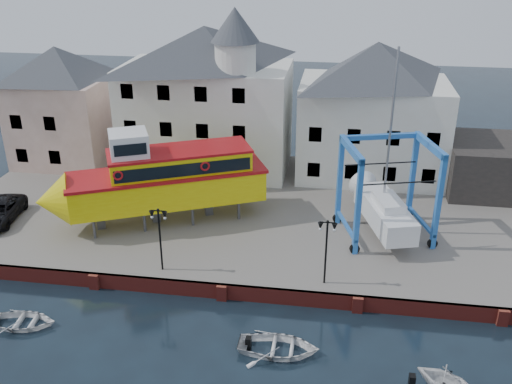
# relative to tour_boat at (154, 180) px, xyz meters

# --- Properties ---
(ground) EXTENTS (140.00, 140.00, 0.00)m
(ground) POSITION_rel_tour_boat_xyz_m (6.32, -7.45, -4.25)
(ground) COLOR black
(ground) RESTS_ON ground
(hardstanding) EXTENTS (44.00, 22.00, 1.00)m
(hardstanding) POSITION_rel_tour_boat_xyz_m (6.32, 3.55, -3.75)
(hardstanding) COLOR slate
(hardstanding) RESTS_ON ground
(quay_wall) EXTENTS (44.00, 0.47, 1.00)m
(quay_wall) POSITION_rel_tour_boat_xyz_m (6.32, -7.34, -3.75)
(quay_wall) COLOR maroon
(quay_wall) RESTS_ON ground
(building_pink) EXTENTS (8.00, 7.00, 10.30)m
(building_pink) POSITION_rel_tour_boat_xyz_m (-11.68, 10.55, 1.90)
(building_pink) COLOR beige
(building_pink) RESTS_ON hardstanding
(building_white_main) EXTENTS (14.00, 8.30, 14.00)m
(building_white_main) POSITION_rel_tour_boat_xyz_m (1.45, 10.95, 3.09)
(building_white_main) COLOR silver
(building_white_main) RESTS_ON hardstanding
(building_white_right) EXTENTS (12.00, 8.00, 11.20)m
(building_white_right) POSITION_rel_tour_boat_xyz_m (15.32, 11.55, 2.35)
(building_white_right) COLOR silver
(building_white_right) RESTS_ON hardstanding
(shed_dark) EXTENTS (8.00, 7.00, 4.00)m
(shed_dark) POSITION_rel_tour_boat_xyz_m (25.32, 9.55, -1.25)
(shed_dark) COLOR #262522
(shed_dark) RESTS_ON hardstanding
(lamp_post_left) EXTENTS (1.12, 0.32, 4.20)m
(lamp_post_left) POSITION_rel_tour_boat_xyz_m (2.32, -6.25, -0.08)
(lamp_post_left) COLOR black
(lamp_post_left) RESTS_ON hardstanding
(lamp_post_right) EXTENTS (1.12, 0.32, 4.20)m
(lamp_post_right) POSITION_rel_tour_boat_xyz_m (12.32, -6.25, -0.08)
(lamp_post_right) COLOR black
(lamp_post_right) RESTS_ON hardstanding
(tour_boat) EXTENTS (15.94, 10.07, 6.89)m
(tour_boat) POSITION_rel_tour_boat_xyz_m (0.00, 0.00, 0.00)
(tour_boat) COLOR #59595E
(tour_boat) RESTS_ON hardstanding
(travel_lift) EXTENTS (7.00, 8.71, 12.76)m
(travel_lift) POSITION_rel_tour_boat_xyz_m (15.85, 1.07, -1.12)
(travel_lift) COLOR #2349B6
(travel_lift) RESTS_ON hardstanding
(motorboat_b) EXTENTS (4.27, 3.05, 0.88)m
(motorboat_b) POSITION_rel_tour_boat_xyz_m (10.21, -11.62, -4.25)
(motorboat_b) COLOR white
(motorboat_b) RESTS_ON ground
(motorboat_d) EXTENTS (3.94, 2.98, 0.77)m
(motorboat_d) POSITION_rel_tour_boat_xyz_m (-4.22, -11.56, -4.25)
(motorboat_d) COLOR white
(motorboat_d) RESTS_ON ground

